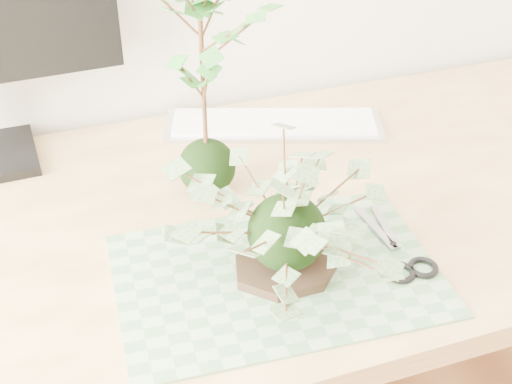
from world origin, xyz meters
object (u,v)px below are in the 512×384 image
at_px(keyboard, 274,124).
at_px(maple_kokedama, 201,34).
at_px(ivy_kokedama, 288,202).
at_px(desk, 293,244).

bearing_deg(keyboard, maple_kokedama, -118.85).
relative_size(ivy_kokedama, keyboard, 0.83).
height_order(desk, ivy_kokedama, ivy_kokedama).
bearing_deg(maple_kokedama, keyboard, 42.42).
bearing_deg(ivy_kokedama, keyboard, 71.92).
height_order(maple_kokedama, keyboard, maple_kokedama).
xyz_separation_m(desk, ivy_kokedama, (-0.08, -0.16, 0.21)).
xyz_separation_m(desk, maple_kokedama, (-0.12, 0.08, 0.36)).
bearing_deg(ivy_kokedama, desk, 63.76).
bearing_deg(maple_kokedama, ivy_kokedama, -78.71).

